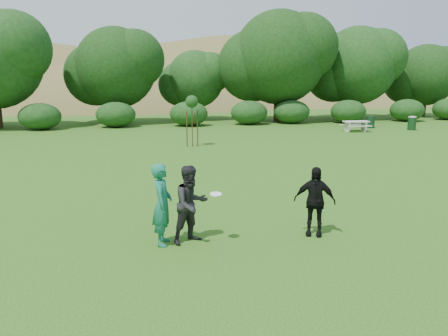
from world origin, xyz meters
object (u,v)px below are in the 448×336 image
(player_grey, at_px, (191,204))
(trash_can_near, at_px, (371,122))
(picnic_table, at_px, (356,124))
(player_black, at_px, (314,201))
(sapling, at_px, (192,103))
(trash_can_lidded, at_px, (412,123))
(player_teal, at_px, (162,204))

(player_grey, relative_size, trash_can_near, 2.01)
(picnic_table, bearing_deg, trash_can_near, 40.07)
(player_black, bearing_deg, sapling, 120.46)
(trash_can_lidded, bearing_deg, player_grey, -134.34)
(trash_can_near, distance_m, picnic_table, 2.94)
(trash_can_near, bearing_deg, player_black, -122.66)
(player_teal, xyz_separation_m, player_black, (3.61, -0.12, -0.10))
(player_teal, xyz_separation_m, player_grey, (0.65, 0.01, -0.04))
(player_black, relative_size, trash_can_lidded, 1.61)
(player_teal, xyz_separation_m, trash_can_lidded, (19.61, 19.41, -0.40))
(player_teal, height_order, trash_can_lidded, player_teal)
(player_teal, xyz_separation_m, sapling, (2.57, 14.59, 1.48))
(trash_can_near, height_order, trash_can_lidded, trash_can_lidded)
(player_grey, height_order, sapling, sapling)
(player_teal, relative_size, player_black, 1.11)
(player_grey, bearing_deg, trash_can_lidded, 19.68)
(player_grey, xyz_separation_m, picnic_table, (14.43, 19.39, -0.38))
(sapling, height_order, trash_can_lidded, sapling)
(sapling, xyz_separation_m, picnic_table, (12.51, 4.80, -1.90))
(picnic_table, distance_m, trash_can_lidded, 4.53)
(player_black, bearing_deg, picnic_table, 85.98)
(picnic_table, height_order, trash_can_lidded, trash_can_lidded)
(picnic_table, relative_size, trash_can_lidded, 1.71)
(picnic_table, bearing_deg, trash_can_lidded, 0.20)
(trash_can_near, relative_size, trash_can_lidded, 0.86)
(player_black, height_order, picnic_table, player_black)
(player_black, relative_size, sapling, 0.59)
(player_black, relative_size, picnic_table, 0.94)
(player_teal, height_order, trash_can_near, player_teal)
(player_black, height_order, trash_can_lidded, player_black)
(player_teal, relative_size, trash_can_lidded, 1.79)
(player_grey, xyz_separation_m, sapling, (1.92, 14.59, 1.52))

